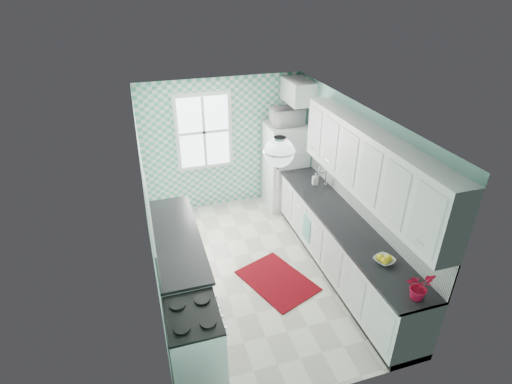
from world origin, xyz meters
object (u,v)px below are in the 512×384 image
object	(u,v)px
potted_plant	(419,286)
microwave	(287,116)
fridge	(285,166)
fruit_bowl	(384,260)
ceiling_light	(279,152)
stove	(196,342)
sink	(316,188)

from	to	relation	value
potted_plant	microwave	size ratio (longest dim) A/B	0.55
fridge	potted_plant	distance (m)	3.84
fruit_bowl	microwave	size ratio (longest dim) A/B	0.43
ceiling_light	microwave	bearing A→B (deg)	66.84
fruit_bowl	potted_plant	world-z (taller)	potted_plant
stove	fruit_bowl	world-z (taller)	fruit_bowl
sink	microwave	size ratio (longest dim) A/B	0.94
ceiling_light	fridge	xyz separation A→B (m)	(1.11, 2.59, -1.49)
sink	potted_plant	distance (m)	2.66
fridge	microwave	size ratio (longest dim) A/B	2.93
microwave	fruit_bowl	bearing A→B (deg)	91.35
sink	fruit_bowl	distance (m)	2.03
sink	fruit_bowl	xyz separation A→B (m)	(-0.00, -2.03, 0.04)
stove	fruit_bowl	bearing A→B (deg)	4.02
stove	sink	size ratio (longest dim) A/B	1.65
sink	fruit_bowl	bearing A→B (deg)	-92.57
microwave	stove	bearing A→B (deg)	54.77
fridge	sink	world-z (taller)	fridge
fridge	sink	distance (m)	1.18
ceiling_light	potted_plant	distance (m)	2.11
fridge	potted_plant	xyz separation A→B (m)	(0.09, -3.83, 0.27)
potted_plant	fridge	bearing A→B (deg)	91.35
sink	potted_plant	world-z (taller)	sink
sink	microwave	xyz separation A→B (m)	(-0.09, 1.17, 0.89)
fruit_bowl	microwave	distance (m)	3.31
stove	microwave	bearing A→B (deg)	56.49
fruit_bowl	potted_plant	size ratio (longest dim) A/B	0.77
stove	sink	world-z (taller)	sink
fruit_bowl	ceiling_light	bearing A→B (deg)	153.47
ceiling_light	fruit_bowl	world-z (taller)	ceiling_light
sink	fruit_bowl	size ratio (longest dim) A/B	2.21
fridge	potted_plant	world-z (taller)	fridge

